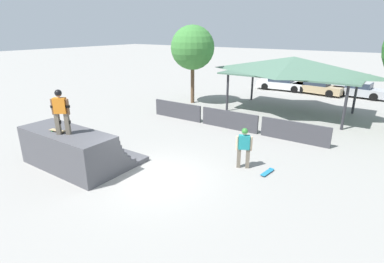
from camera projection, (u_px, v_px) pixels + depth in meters
ground_plane at (153, 178)px, 11.73m from camera, size 160.00×160.00×0.00m
quarter_pipe_ramp at (75, 150)px, 12.57m from camera, size 4.47×3.23×1.62m
skater_on_deck at (60, 109)px, 11.39m from camera, size 0.71×0.56×1.77m
skateboard_on_deck at (58, 131)px, 11.95m from camera, size 0.79×0.32×0.09m
bystander_walking at (244, 145)px, 12.27m from camera, size 0.66×0.41×1.74m
skateboard_on_ground at (268, 172)px, 12.06m from camera, size 0.31×0.84×0.09m
barrier_fence at (229, 120)px, 17.36m from camera, size 11.06×0.12×1.05m
pavilion_shelter at (293, 66)px, 19.96m from camera, size 8.81×5.01×3.80m
tree_far_back at (193, 48)px, 22.32m from camera, size 3.27×3.27×5.84m
parked_car_white at (281, 84)px, 28.44m from camera, size 4.61×1.90×1.27m
parked_car_tan at (317, 87)px, 26.69m from camera, size 4.41×2.17×1.27m
parked_car_silver at (360, 90)px, 25.43m from camera, size 4.22×2.12×1.27m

